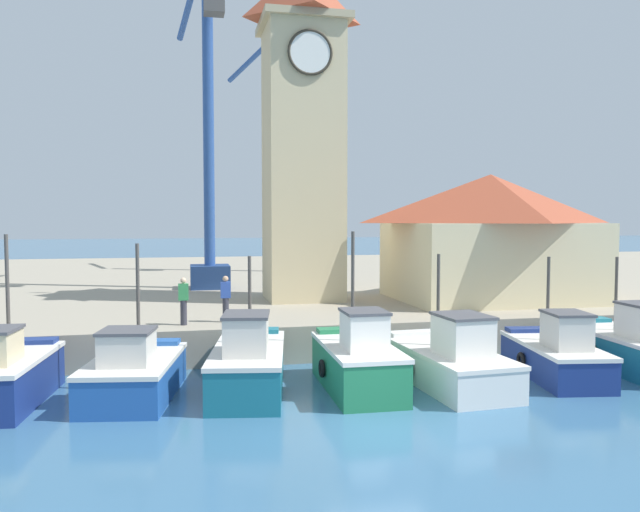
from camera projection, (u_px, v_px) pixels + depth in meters
name	position (u px, v px, depth m)	size (l,w,h in m)	color
ground_plane	(386.00, 428.00, 14.50)	(300.00, 300.00, 0.00)	#386689
quay_wharf	(257.00, 284.00, 40.53)	(120.00, 40.00, 1.26)	#9E937F
fishing_boat_left_outer	(2.00, 376.00, 16.27)	(2.41, 4.36, 4.45)	navy
fishing_boat_left_inner	(134.00, 372.00, 16.90)	(2.81, 4.52, 4.18)	#2356A8
fishing_boat_mid_left	(248.00, 363.00, 17.56)	(2.76, 5.31, 3.78)	#196B7F
fishing_boat_center	(358.00, 361.00, 17.66)	(2.02, 4.46, 4.49)	#237A4C
fishing_boat_mid_right	(449.00, 361.00, 18.20)	(2.44, 5.28, 3.80)	silver
fishing_boat_right_inner	(555.00, 355.00, 19.07)	(2.49, 4.72, 3.67)	navy
fishing_boat_right_outer	(629.00, 346.00, 20.09)	(2.25, 5.25, 3.60)	#196B7F
clock_tower	(303.00, 125.00, 27.59)	(3.76, 3.76, 16.36)	beige
warehouse_right	(490.00, 236.00, 27.74)	(8.57, 6.88, 5.58)	beige
port_crane_near	(298.00, 176.00, 42.64)	(5.70, 8.46, 17.66)	navy
port_crane_far	(208.00, 164.00, 32.23)	(2.60, 7.71, 17.86)	navy
dock_worker_near_tower	(184.00, 300.00, 21.10)	(0.34, 0.22, 1.62)	#33333D
dock_worker_along_quay	(226.00, 298.00, 21.72)	(0.34, 0.22, 1.62)	#33333D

